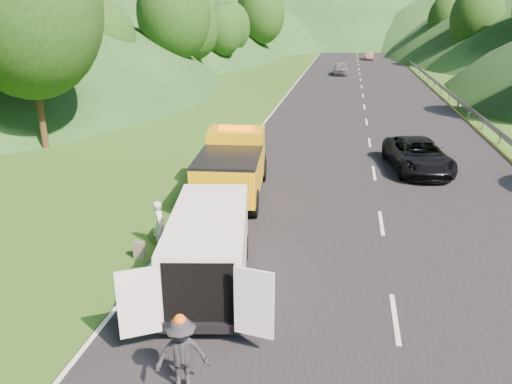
% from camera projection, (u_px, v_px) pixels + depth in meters
% --- Properties ---
extents(ground, '(320.00, 320.00, 0.00)m').
position_uv_depth(ground, '(283.00, 270.00, 14.52)').
color(ground, '#38661E').
rests_on(ground, ground).
extents(road_surface, '(14.00, 200.00, 0.02)m').
position_uv_depth(road_surface, '(361.00, 87.00, 51.09)').
color(road_surface, black).
rests_on(road_surface, ground).
extents(guardrail, '(0.06, 140.00, 1.52)m').
position_uv_depth(guardrail, '(420.00, 75.00, 61.47)').
color(guardrail, gray).
rests_on(guardrail, ground).
extents(tree_line_left, '(14.00, 140.00, 14.00)m').
position_uv_depth(tree_line_left, '(206.00, 65.00, 73.30)').
color(tree_line_left, '#295218').
rests_on(tree_line_left, ground).
extents(tree_line_right, '(14.00, 140.00, 14.00)m').
position_uv_depth(tree_line_right, '(512.00, 70.00, 66.30)').
color(tree_line_right, '#295218').
rests_on(tree_line_right, ground).
extents(hills_backdrop, '(201.00, 288.60, 44.00)m').
position_uv_depth(hills_backdrop, '(368.00, 41.00, 138.30)').
color(hills_backdrop, '#2D5B23').
rests_on(hills_backdrop, ground).
extents(tow_truck, '(2.85, 6.40, 2.67)m').
position_uv_depth(tow_truck, '(233.00, 165.00, 19.99)').
color(tow_truck, black).
rests_on(tow_truck, ground).
extents(white_van, '(3.56, 6.34, 2.13)m').
position_uv_depth(white_van, '(210.00, 244.00, 13.33)').
color(white_van, black).
rests_on(white_van, ground).
extents(woman, '(0.54, 0.65, 1.54)m').
position_uv_depth(woman, '(161.00, 247.00, 15.92)').
color(woman, silver).
rests_on(woman, ground).
extents(child, '(0.62, 0.58, 1.01)m').
position_uv_depth(child, '(197.00, 275.00, 14.23)').
color(child, tan).
rests_on(child, ground).
extents(suitcase, '(0.34, 0.19, 0.54)m').
position_uv_depth(suitcase, '(139.00, 250.00, 15.11)').
color(suitcase, '#5F5847').
rests_on(suitcase, ground).
extents(passing_suv, '(3.18, 5.59, 1.47)m').
position_uv_depth(passing_suv, '(416.00, 170.00, 23.75)').
color(passing_suv, black).
rests_on(passing_suv, ground).
extents(dist_car_a, '(1.77, 4.39, 1.50)m').
position_uv_depth(dist_car_a, '(340.00, 75.00, 61.19)').
color(dist_car_a, '#535257').
rests_on(dist_car_a, ground).
extents(dist_car_b, '(1.36, 3.90, 1.29)m').
position_uv_depth(dist_car_b, '(369.00, 60.00, 81.49)').
color(dist_car_b, brown).
rests_on(dist_car_b, ground).
extents(dist_car_c, '(2.20, 5.41, 1.57)m').
position_uv_depth(dist_car_c, '(357.00, 50.00, 104.63)').
color(dist_car_c, '#9E4F6B').
rests_on(dist_car_c, ground).
extents(dist_car_d, '(1.77, 4.39, 1.50)m').
position_uv_depth(dist_car_d, '(356.00, 45.00, 119.31)').
color(dist_car_d, '#5C5E5C').
rests_on(dist_car_d, ground).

